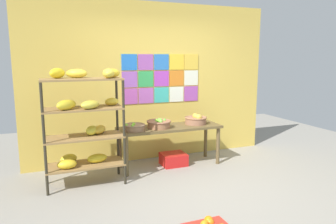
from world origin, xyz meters
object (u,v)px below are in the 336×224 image
object	(u,v)px
display_table	(170,131)
fruit_basket_right	(196,120)
fruit_basket_centre	(134,127)
fruit_basket_back_right	(159,124)
produce_crate_under_table	(173,159)
banana_shelf_unit	(85,118)

from	to	relation	value
display_table	fruit_basket_right	world-z (taller)	fruit_basket_right
display_table	fruit_basket_centre	world-z (taller)	fruit_basket_centre
fruit_basket_back_right	produce_crate_under_table	xyz separation A→B (m)	(0.27, 0.04, -0.63)
fruit_basket_right	fruit_basket_centre	bearing A→B (deg)	-174.69
banana_shelf_unit	display_table	bearing A→B (deg)	11.98
banana_shelf_unit	display_table	distance (m)	1.45
fruit_basket_right	fruit_basket_back_right	size ratio (longest dim) A/B	0.96
produce_crate_under_table	banana_shelf_unit	bearing A→B (deg)	-168.50
fruit_basket_back_right	fruit_basket_right	bearing A→B (deg)	4.74
fruit_basket_right	produce_crate_under_table	size ratio (longest dim) A/B	0.94
fruit_basket_right	produce_crate_under_table	distance (m)	0.76
banana_shelf_unit	fruit_basket_back_right	distance (m)	1.22
fruit_basket_centre	produce_crate_under_table	size ratio (longest dim) A/B	0.85
banana_shelf_unit	fruit_basket_centre	size ratio (longest dim) A/B	4.80
produce_crate_under_table	fruit_basket_back_right	bearing A→B (deg)	-172.33
fruit_basket_right	fruit_basket_centre	world-z (taller)	fruit_basket_right
banana_shelf_unit	produce_crate_under_table	bearing A→B (deg)	11.50
banana_shelf_unit	fruit_basket_centre	world-z (taller)	banana_shelf_unit
fruit_basket_right	fruit_basket_back_right	bearing A→B (deg)	-175.26
banana_shelf_unit	fruit_basket_right	distance (m)	1.90
banana_shelf_unit	fruit_basket_centre	distance (m)	0.81
fruit_basket_right	produce_crate_under_table	xyz separation A→B (m)	(-0.42, -0.02, -0.64)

